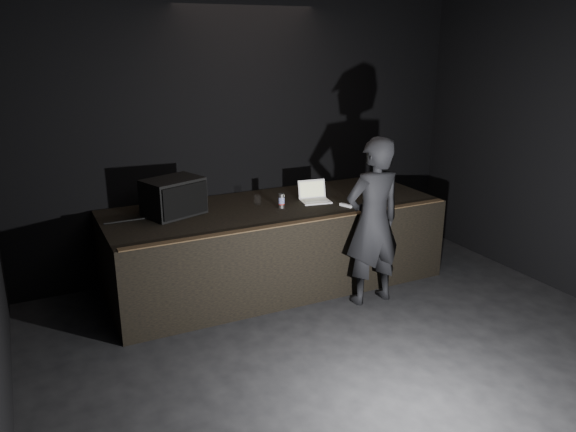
% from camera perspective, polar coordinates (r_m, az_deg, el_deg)
% --- Properties ---
extents(ground, '(7.00, 7.00, 0.00)m').
position_cam_1_polar(ground, '(5.07, 12.39, -18.05)').
color(ground, black).
rests_on(ground, ground).
extents(room_walls, '(6.10, 7.10, 3.52)m').
position_cam_1_polar(room_walls, '(4.24, 14.18, 4.82)').
color(room_walls, black).
rests_on(room_walls, ground).
extents(stage_riser, '(4.00, 1.50, 1.00)m').
position_cam_1_polar(stage_riser, '(6.90, -1.42, -2.91)').
color(stage_riser, black).
rests_on(stage_riser, ground).
extents(riser_lip, '(3.92, 0.10, 0.01)m').
position_cam_1_polar(riser_lip, '(6.13, 1.33, -0.58)').
color(riser_lip, brown).
rests_on(riser_lip, stage_riser).
extents(stage_monitor, '(0.74, 0.64, 0.42)m').
position_cam_1_polar(stage_monitor, '(6.47, -11.53, 1.92)').
color(stage_monitor, black).
rests_on(stage_monitor, stage_riser).
extents(cable, '(1.03, 0.03, 0.02)m').
position_cam_1_polar(cable, '(6.44, -13.74, -0.15)').
color(cable, black).
rests_on(cable, stage_riser).
extents(laptop, '(0.40, 0.37, 0.24)m').
position_cam_1_polar(laptop, '(6.93, 2.65, 2.07)').
color(laptop, white).
rests_on(laptop, stage_riser).
extents(beer_can, '(0.07, 0.07, 0.17)m').
position_cam_1_polar(beer_can, '(6.62, -0.67, 1.55)').
color(beer_can, silver).
rests_on(beer_can, stage_riser).
extents(plastic_cup, '(0.09, 0.09, 0.11)m').
position_cam_1_polar(plastic_cup, '(6.79, -3.12, 1.66)').
color(plastic_cup, white).
rests_on(plastic_cup, stage_riser).
extents(wii_remote, '(0.09, 0.17, 0.03)m').
position_cam_1_polar(wii_remote, '(6.73, 5.91, 1.08)').
color(wii_remote, white).
rests_on(wii_remote, stage_riser).
extents(person, '(0.71, 0.47, 1.92)m').
position_cam_1_polar(person, '(6.34, 8.63, -0.59)').
color(person, black).
rests_on(person, ground).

